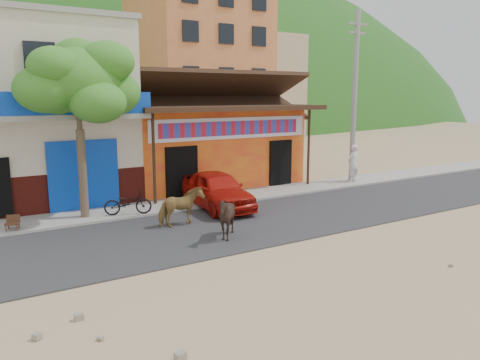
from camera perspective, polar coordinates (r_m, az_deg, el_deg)
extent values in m
plane|color=#9E825B|center=(13.87, 6.80, -7.58)|extent=(120.00, 120.00, 0.00)
cube|color=#28282B|center=(15.80, 1.13, -5.19)|extent=(60.00, 5.00, 0.04)
cube|color=gray|center=(18.74, -4.70, -2.62)|extent=(60.00, 2.00, 0.12)
cube|color=orange|center=(22.87, -4.88, 4.15)|extent=(8.00, 6.00, 3.60)
cube|color=beige|center=(20.48, -24.16, 7.35)|extent=(7.00, 6.00, 7.00)
cube|color=#CC723F|center=(38.43, -5.15, 12.90)|extent=(9.00, 9.00, 12.00)
cube|color=tan|center=(48.10, 1.37, 11.22)|extent=(8.00, 8.00, 10.00)
ellipsoid|color=#194C14|center=(81.08, -26.71, 14.75)|extent=(100.00, 40.00, 24.00)
cylinder|color=gray|center=(23.17, 13.78, 9.72)|extent=(0.24, 0.24, 8.00)
imported|color=olive|center=(15.31, -7.22, -3.29)|extent=(1.55, 0.84, 1.25)
imported|color=black|center=(13.82, -1.66, -4.54)|extent=(1.33, 1.22, 1.32)
imported|color=#B1150C|center=(17.58, -2.81, -1.19)|extent=(2.02, 4.25, 1.40)
imported|color=black|center=(16.79, -13.51, -2.70)|extent=(1.72, 1.05, 0.85)
imported|color=silver|center=(23.06, 13.58, 1.99)|extent=(0.75, 0.59, 1.80)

